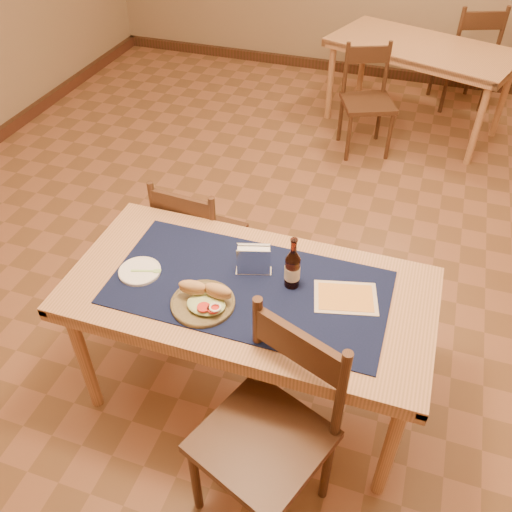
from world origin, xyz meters
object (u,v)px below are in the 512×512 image
(main_table, at_px, (249,301))
(napkin_holder, at_px, (254,260))
(beer_bottle, at_px, (292,269))
(chair_main_near, at_px, (270,430))
(sandwich_plate, at_px, (204,300))
(back_table, at_px, (421,55))
(chair_main_far, at_px, (199,239))

(main_table, bearing_deg, napkin_holder, 96.26)
(beer_bottle, bearing_deg, chair_main_near, -81.89)
(sandwich_plate, bearing_deg, beer_bottle, 36.67)
(main_table, relative_size, back_table, 0.95)
(sandwich_plate, height_order, beer_bottle, beer_bottle)
(chair_main_far, distance_m, chair_main_near, 1.30)
(back_table, distance_m, chair_main_near, 3.71)
(chair_main_near, bearing_deg, main_table, 117.24)
(sandwich_plate, bearing_deg, chair_main_near, -40.01)
(back_table, relative_size, napkin_holder, 10.06)
(main_table, relative_size, beer_bottle, 6.27)
(back_table, distance_m, beer_bottle, 3.15)
(main_table, distance_m, sandwich_plate, 0.24)
(chair_main_far, distance_m, beer_bottle, 0.92)
(back_table, bearing_deg, napkin_holder, -98.38)
(back_table, xyz_separation_m, chair_main_far, (-0.94, -2.64, -0.21))
(chair_main_near, distance_m, sandwich_plate, 0.58)
(beer_bottle, relative_size, napkin_holder, 1.52)
(chair_main_far, xyz_separation_m, beer_bottle, (0.67, -0.49, 0.39))
(sandwich_plate, xyz_separation_m, beer_bottle, (0.31, 0.23, 0.07))
(back_table, bearing_deg, sandwich_plate, -99.89)
(chair_main_near, xyz_separation_m, beer_bottle, (-0.08, 0.56, 0.34))
(chair_main_near, xyz_separation_m, sandwich_plate, (-0.39, 0.33, 0.27))
(back_table, height_order, sandwich_plate, sandwich_plate)
(chair_main_far, distance_m, sandwich_plate, 0.87)
(main_table, relative_size, napkin_holder, 9.52)
(napkin_holder, bearing_deg, back_table, 81.62)
(back_table, relative_size, beer_bottle, 6.63)
(main_table, distance_m, napkin_holder, 0.18)
(sandwich_plate, xyz_separation_m, napkin_holder, (0.13, 0.26, 0.04))
(back_table, xyz_separation_m, chair_main_near, (-0.19, -3.70, -0.16))
(back_table, bearing_deg, chair_main_far, -109.68)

